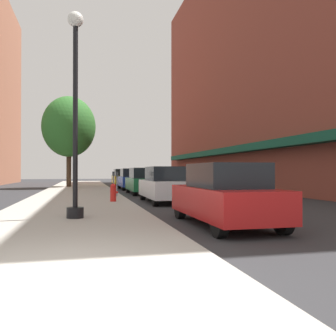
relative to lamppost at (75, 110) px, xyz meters
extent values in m
plane|color=#2D2D30|center=(3.89, 12.44, -3.20)|extent=(90.00, 90.00, 0.00)
cube|color=#A8A399|center=(-0.11, 13.44, -3.14)|extent=(4.80, 50.00, 0.12)
cube|color=brown|center=(14.89, 16.44, 7.83)|extent=(6.00, 40.00, 22.07)
cube|color=#144C38|center=(11.54, 16.44, -0.10)|extent=(0.90, 34.00, 0.50)
cylinder|color=black|center=(0.00, 0.00, -2.93)|extent=(0.48, 0.48, 0.30)
cylinder|color=black|center=(0.00, 0.00, -0.18)|extent=(0.14, 0.14, 5.20)
sphere|color=silver|center=(0.00, 0.00, 2.60)|extent=(0.44, 0.44, 0.44)
cylinder|color=red|center=(1.49, 5.22, -2.77)|extent=(0.26, 0.26, 0.62)
sphere|color=red|center=(1.49, 5.22, -2.41)|extent=(0.24, 0.24, 0.24)
cylinder|color=red|center=(1.63, 5.22, -2.68)|extent=(0.12, 0.10, 0.10)
cylinder|color=slate|center=(1.94, 10.72, -2.56)|extent=(0.06, 0.06, 1.05)
cube|color=#33383D|center=(1.94, 10.72, -1.90)|extent=(0.14, 0.09, 0.26)
cylinder|color=slate|center=(1.94, 8.50, -2.56)|extent=(0.06, 0.06, 1.05)
cube|color=#33383D|center=(1.94, 8.50, -1.90)|extent=(0.14, 0.09, 0.26)
cylinder|color=#422D1E|center=(-1.05, 20.99, -1.35)|extent=(0.40, 0.40, 3.47)
ellipsoid|color=#2D6B28|center=(-1.05, 20.99, 2.08)|extent=(4.53, 4.53, 5.20)
cylinder|color=black|center=(3.11, 0.04, -2.88)|extent=(0.22, 0.64, 0.64)
cylinder|color=black|center=(4.67, 0.04, -2.88)|extent=(0.22, 0.64, 0.64)
cylinder|color=black|center=(3.11, -3.16, -2.88)|extent=(0.22, 0.64, 0.64)
cylinder|color=black|center=(4.67, -3.16, -2.88)|extent=(0.22, 0.64, 0.64)
cube|color=red|center=(3.89, -1.56, -2.56)|extent=(1.80, 4.30, 0.76)
cube|color=black|center=(3.89, -1.71, -1.86)|extent=(1.56, 2.20, 0.64)
cylinder|color=black|center=(3.11, 7.11, -2.88)|extent=(0.22, 0.64, 0.64)
cylinder|color=black|center=(4.67, 7.11, -2.88)|extent=(0.22, 0.64, 0.64)
cylinder|color=black|center=(3.11, 3.91, -2.88)|extent=(0.22, 0.64, 0.64)
cylinder|color=black|center=(4.67, 3.91, -2.88)|extent=(0.22, 0.64, 0.64)
cube|color=silver|center=(3.89, 5.51, -2.56)|extent=(1.80, 4.30, 0.76)
cube|color=black|center=(3.89, 5.36, -1.86)|extent=(1.56, 2.20, 0.64)
cylinder|color=black|center=(3.11, 13.26, -2.88)|extent=(0.22, 0.64, 0.64)
cylinder|color=black|center=(4.67, 13.26, -2.88)|extent=(0.22, 0.64, 0.64)
cylinder|color=black|center=(3.11, 10.06, -2.88)|extent=(0.22, 0.64, 0.64)
cylinder|color=black|center=(4.67, 10.06, -2.88)|extent=(0.22, 0.64, 0.64)
cube|color=#196638|center=(3.89, 11.66, -2.56)|extent=(1.80, 4.30, 0.76)
cube|color=black|center=(3.89, 11.51, -1.86)|extent=(1.56, 2.20, 0.64)
cylinder|color=black|center=(3.11, 19.15, -2.88)|extent=(0.22, 0.64, 0.64)
cylinder|color=black|center=(4.67, 19.15, -2.88)|extent=(0.22, 0.64, 0.64)
cylinder|color=black|center=(3.11, 15.95, -2.88)|extent=(0.22, 0.64, 0.64)
cylinder|color=black|center=(4.67, 15.95, -2.88)|extent=(0.22, 0.64, 0.64)
cube|color=#1E389E|center=(3.89, 17.55, -2.56)|extent=(1.80, 4.30, 0.76)
cube|color=black|center=(3.89, 17.40, -1.86)|extent=(1.56, 2.20, 0.64)
cylinder|color=black|center=(3.11, 25.80, -2.88)|extent=(0.22, 0.64, 0.64)
cylinder|color=black|center=(4.67, 25.80, -2.88)|extent=(0.22, 0.64, 0.64)
cylinder|color=black|center=(3.11, 22.60, -2.88)|extent=(0.22, 0.64, 0.64)
cylinder|color=black|center=(4.67, 22.60, -2.88)|extent=(0.22, 0.64, 0.64)
cube|color=gold|center=(3.89, 24.20, -2.56)|extent=(1.80, 4.30, 0.76)
cube|color=black|center=(3.89, 24.05, -1.86)|extent=(1.56, 2.20, 0.64)
camera|label=1|loc=(0.25, -10.34, -1.75)|focal=37.54mm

